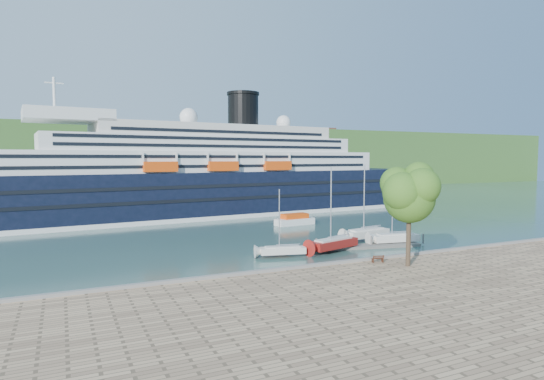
{
  "coord_description": "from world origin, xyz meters",
  "views": [
    {
      "loc": [
        -30.58,
        -39.79,
        12.04
      ],
      "look_at": [
        1.87,
        30.0,
        6.65
      ],
      "focal_mm": 30.0,
      "sensor_mm": 36.0,
      "label": 1
    }
  ],
  "objects": [
    {
      "name": "ground",
      "position": [
        0.0,
        0.0,
        0.0
      ],
      "size": [
        400.0,
        400.0,
        0.0
      ],
      "primitive_type": "plane",
      "color": "#2A4B43",
      "rests_on": "ground"
    },
    {
      "name": "far_hillside",
      "position": [
        0.0,
        145.0,
        12.0
      ],
      "size": [
        400.0,
        50.0,
        24.0
      ],
      "primitive_type": "cube",
      "color": "#305823",
      "rests_on": "ground"
    },
    {
      "name": "quay_coping",
      "position": [
        0.0,
        -0.2,
        1.15
      ],
      "size": [
        220.0,
        0.5,
        0.3
      ],
      "primitive_type": "cube",
      "color": "slate",
      "rests_on": "promenade"
    },
    {
      "name": "cruise_ship",
      "position": [
        -6.61,
        52.06,
        13.2
      ],
      "size": [
        118.66,
        27.55,
        26.41
      ],
      "primitive_type": null,
      "rotation": [
        0.0,
        0.0,
        0.09
      ],
      "color": "black",
      "rests_on": "ground"
    },
    {
      "name": "park_bench",
      "position": [
        -0.36,
        -1.41,
        1.43
      ],
      "size": [
        1.43,
        0.85,
        0.86
      ],
      "primitive_type": null,
      "rotation": [
        0.0,
        0.0,
        -0.24
      ],
      "color": "#4B2515",
      "rests_on": "promenade"
    },
    {
      "name": "promenade_tree",
      "position": [
        1.48,
        -3.99,
        6.76
      ],
      "size": [
        6.96,
        6.96,
        11.52
      ],
      "primitive_type": null,
      "color": "#315E18",
      "rests_on": "promenade"
    },
    {
      "name": "floating_pontoon",
      "position": [
        5.26,
        9.93,
        0.2
      ],
      "size": [
        17.69,
        5.61,
        0.39
      ],
      "primitive_type": null,
      "rotation": [
        0.0,
        0.0,
        -0.2
      ],
      "color": "slate",
      "rests_on": "ground"
    },
    {
      "name": "sailboat_white_near",
      "position": [
        -6.33,
        9.27,
        3.96
      ],
      "size": [
        6.37,
        3.12,
        7.93
      ],
      "primitive_type": null,
      "rotation": [
        0.0,
        0.0,
        -0.24
      ],
      "color": "silver",
      "rests_on": "ground"
    },
    {
      "name": "sailboat_red",
      "position": [
        0.97,
        9.27,
        5.21
      ],
      "size": [
        8.37,
        4.38,
        10.42
      ],
      "primitive_type": null,
      "rotation": [
        0.0,
        0.0,
        0.28
      ],
      "color": "maroon",
      "rests_on": "ground"
    },
    {
      "name": "sailboat_white_far",
      "position": [
        11.35,
        9.67,
        4.75
      ],
      "size": [
        7.6,
        3.32,
        9.51
      ],
      "primitive_type": null,
      "rotation": [
        0.0,
        0.0,
        -0.18
      ],
      "color": "silver",
      "rests_on": "ground"
    },
    {
      "name": "tender_launch",
      "position": [
        7.57,
        32.53,
        1.02
      ],
      "size": [
        7.61,
        3.29,
        2.04
      ],
      "primitive_type": null,
      "rotation": [
        0.0,
        0.0,
        0.1
      ],
      "color": "#E6480D",
      "rests_on": "ground"
    },
    {
      "name": "sailboat_extra",
      "position": [
        9.66,
        13.97,
        5.31
      ],
      "size": [
        8.47,
        3.5,
        10.62
      ],
      "primitive_type": null,
      "rotation": [
        0.0,
        0.0,
        0.15
      ],
      "color": "silver",
      "rests_on": "ground"
    }
  ]
}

